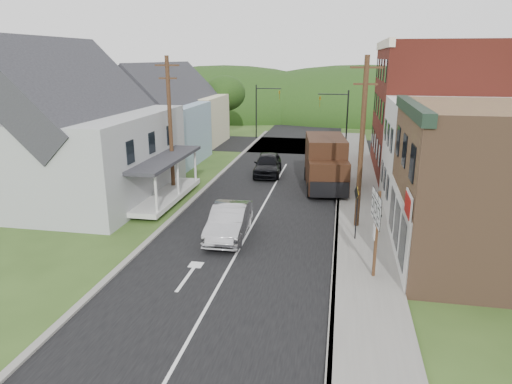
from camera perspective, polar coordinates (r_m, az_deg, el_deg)
The scene contains 25 objects.
ground at distance 22.59m, azimuth -1.83°, elevation -6.65°, with size 120.00×120.00×0.00m, color #2D4719.
road at distance 31.87m, azimuth 2.05°, elevation 0.30°, with size 9.00×90.00×0.02m, color black.
cross_road at distance 48.31m, azimuth 5.12°, elevation 5.81°, with size 60.00×9.00×0.02m, color black.
sidewalk_right at distance 29.64m, azimuth 12.80°, elevation -1.22°, with size 2.80×55.00×0.15m, color slate.
curb_right at distance 29.61m, azimuth 10.19°, elevation -1.08°, with size 0.20×55.00×0.15m, color slate.
curb_left at distance 31.01m, azimuth -7.04°, elevation -0.17°, with size 0.30×55.00×0.12m, color slate.
storefront_tan at distance 22.03m, azimuth 28.14°, elevation 0.39°, with size 8.00×8.00×7.00m, color brown.
storefront_white at distance 29.13m, azimuth 23.91°, elevation 3.93°, with size 8.00×7.00×6.50m, color silver.
storefront_red at distance 38.08m, azimuth 21.14°, elevation 9.54°, with size 8.00×12.00×10.00m, color maroon.
house_gray at distance 31.40m, azimuth -21.44°, elevation 6.85°, with size 10.20×12.24×8.35m.
house_blue at distance 40.72m, azimuth -12.01°, elevation 8.80°, with size 7.14×8.16×7.28m.
house_cream at distance 49.25m, azimuth -8.54°, elevation 10.24°, with size 7.14×8.16×7.28m.
utility_pole_right at distance 24.17m, azimuth 13.07°, elevation 6.01°, with size 1.60×0.26×9.00m.
utility_pole_left at distance 30.65m, azimuth -10.68°, elevation 8.28°, with size 1.60×0.26×9.00m.
traffic_signal_right at distance 44.07m, azimuth 10.43°, elevation 9.53°, with size 2.87×0.20×6.00m.
traffic_signal_left at distance 51.79m, azimuth 0.80°, elevation 10.79°, with size 2.87×0.20×6.00m.
tree_left_b at distance 39.01m, azimuth -23.25°, elevation 9.29°, with size 4.80×4.80×6.94m.
tree_left_c at distance 46.75m, azimuth -20.04°, elevation 11.89°, with size 5.80×5.80×8.41m.
tree_left_d at distance 54.15m, azimuth -3.93°, elevation 12.19°, with size 4.80×4.80×6.94m.
forested_ridge at distance 75.93m, azimuth 7.28°, elevation 9.61°, with size 90.00×30.00×16.00m, color black.
silver_sedan at distance 23.36m, azimuth -3.37°, elevation -3.70°, with size 1.74×4.99×1.65m, color #A8A7AC.
dark_sedan at distance 35.74m, azimuth 1.48°, elevation 3.49°, with size 2.01×4.99×1.70m, color black.
delivery_van at distance 32.08m, azimuth 8.69°, elevation 3.56°, with size 3.35×6.67×3.58m.
route_sign_cluster at distance 18.97m, azimuth 14.78°, elevation -3.64°, with size 0.28×2.09×3.66m.
warning_sign at distance 22.90m, azimuth 12.46°, elevation -1.60°, with size 0.20×0.75×2.77m.
Camera 1 is at (4.55, -20.28, 8.85)m, focal length 32.00 mm.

